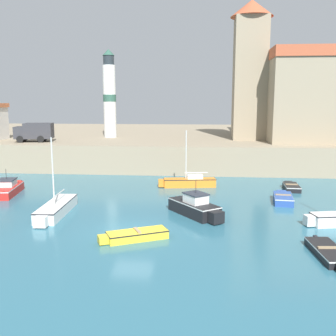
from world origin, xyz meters
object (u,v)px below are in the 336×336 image
motorboat_red_1 (7,189)px  dinghy_black_2 (291,187)px  dinghy_black_3 (329,253)px  motorboat_black_4 (195,207)px  church (288,92)px  lighthouse (109,96)px  sailboat_white_0 (56,208)px  dinghy_blue_9 (283,198)px  truck_on_quay (34,131)px  dinghy_yellow_8 (135,235)px  sailboat_orange_5 (189,182)px

motorboat_red_1 → dinghy_black_2: (24.91, 3.95, -0.22)m
dinghy_black_3 → motorboat_black_4: motorboat_black_4 is taller
church → lighthouse: size_ratio=1.62×
sailboat_white_0 → dinghy_blue_9: size_ratio=1.65×
sailboat_white_0 → motorboat_red_1: size_ratio=1.15×
dinghy_black_2 → motorboat_black_4: 12.37m
dinghy_black_3 → truck_on_quay: (-26.46, 25.03, 4.15)m
motorboat_black_4 → dinghy_yellow_8: motorboat_black_4 is taller
motorboat_black_4 → church: 29.43m
dinghy_blue_9 → church: church is taller
sailboat_white_0 → dinghy_black_3: bearing=-20.3°
truck_on_quay → church: bearing=14.1°
dinghy_black_2 → sailboat_white_0: bearing=-152.5°
sailboat_white_0 → sailboat_orange_5: bearing=47.6°
dinghy_yellow_8 → church: (14.65, 31.06, 8.81)m
sailboat_white_0 → motorboat_red_1: 8.59m
motorboat_red_1 → sailboat_white_0: bearing=-40.9°
dinghy_black_3 → truck_on_quay: 36.66m
motorboat_black_4 → truck_on_quay: bearing=137.0°
dinghy_black_3 → lighthouse: bearing=120.9°
dinghy_black_3 → motorboat_black_4: 9.88m
motorboat_red_1 → lighthouse: 21.75m
motorboat_red_1 → sailboat_orange_5: 16.17m
motorboat_red_1 → lighthouse: (4.56, 19.64, 8.17)m
dinghy_black_3 → church: church is taller
dinghy_blue_9 → church: (4.37, 21.50, 8.77)m
dinghy_black_2 → church: church is taller
motorboat_black_4 → truck_on_quay: (-19.41, 18.12, 3.79)m
truck_on_quay → dinghy_black_2: bearing=-18.2°
sailboat_orange_5 → dinghy_black_3: bearing=-64.2°
sailboat_white_0 → truck_on_quay: sailboat_white_0 is taller
dinghy_black_3 → lighthouse: size_ratio=0.38×
sailboat_white_0 → motorboat_black_4: (9.87, 0.64, 0.16)m
dinghy_yellow_8 → truck_on_quay: (-16.03, 23.35, 4.11)m
dinghy_yellow_8 → dinghy_black_2: bearing=49.9°
dinghy_yellow_8 → dinghy_blue_9: (10.28, 9.56, 0.04)m
motorboat_red_1 → truck_on_quay: (-3.05, 13.14, 3.90)m
dinghy_black_2 → sailboat_orange_5: 9.34m
sailboat_orange_5 → lighthouse: size_ratio=0.48×
sailboat_orange_5 → dinghy_blue_9: bearing=-32.9°
sailboat_orange_5 → truck_on_quay: bearing=154.7°
dinghy_black_3 → sailboat_orange_5: size_ratio=0.80×
dinghy_blue_9 → lighthouse: 28.83m
motorboat_red_1 → sailboat_orange_5: (15.58, 4.32, 0.00)m
dinghy_black_2 → truck_on_quay: bearing=161.8°
motorboat_black_4 → church: bearing=66.4°
dinghy_black_3 → sailboat_orange_5: sailboat_orange_5 is taller
dinghy_black_3 → dinghy_yellow_8: (-10.43, 1.68, 0.04)m
motorboat_red_1 → truck_on_quay: size_ratio=1.19×
dinghy_black_3 → truck_on_quay: bearing=136.6°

